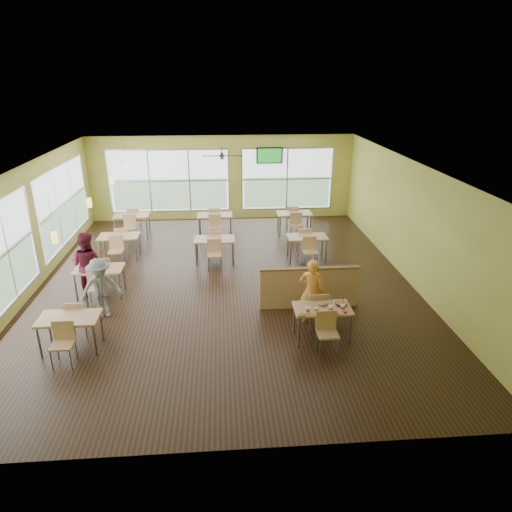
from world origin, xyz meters
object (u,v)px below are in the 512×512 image
object	(u,v)px
food_basket	(341,303)
half_wall_divider	(309,287)
man_plaid	(312,292)
main_table	(322,313)

from	to	relation	value
food_basket	half_wall_divider	bearing A→B (deg)	106.96
man_plaid	food_basket	world-z (taller)	man_plaid
man_plaid	main_table	bearing A→B (deg)	118.44
half_wall_divider	man_plaid	world-z (taller)	man_plaid
man_plaid	half_wall_divider	bearing A→B (deg)	-76.98
half_wall_divider	man_plaid	size ratio (longest dim) A/B	1.55
half_wall_divider	food_basket	size ratio (longest dim) A/B	9.04
main_table	food_basket	world-z (taller)	main_table
food_basket	man_plaid	bearing A→B (deg)	129.07
half_wall_divider	main_table	bearing A→B (deg)	-90.00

